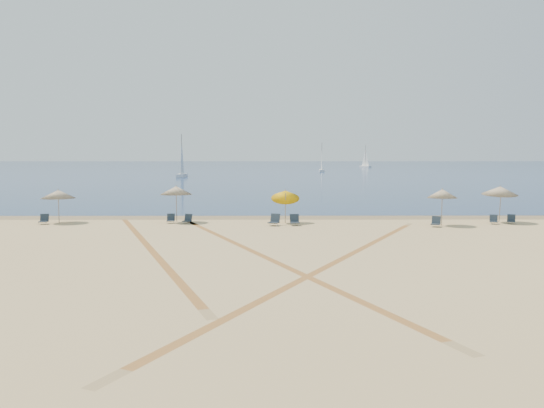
# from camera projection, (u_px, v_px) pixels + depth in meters

# --- Properties ---
(ground) EXTENTS (160.00, 160.00, 0.00)m
(ground) POSITION_uv_depth(u_px,v_px,m) (276.00, 306.00, 16.66)
(ground) COLOR tan
(ground) RESTS_ON ground
(ocean) EXTENTS (500.00, 500.00, 0.00)m
(ocean) POSITION_uv_depth(u_px,v_px,m) (269.00, 166.00, 240.83)
(ocean) COLOR #0C2151
(ocean) RESTS_ON ground
(wet_sand) EXTENTS (500.00, 500.00, 0.00)m
(wet_sand) POSITION_uv_depth(u_px,v_px,m) (272.00, 217.00, 40.57)
(wet_sand) COLOR olive
(wet_sand) RESTS_ON ground
(umbrella_1) EXTENTS (2.23, 2.23, 2.22)m
(umbrella_1) POSITION_uv_depth(u_px,v_px,m) (58.00, 194.00, 37.21)
(umbrella_1) COLOR gray
(umbrella_1) RESTS_ON ground
(umbrella_2) EXTENTS (2.13, 2.13, 2.46)m
(umbrella_2) POSITION_uv_depth(u_px,v_px,m) (176.00, 190.00, 37.47)
(umbrella_2) COLOR gray
(umbrella_2) RESTS_ON ground
(umbrella_3) EXTENTS (1.87, 1.94, 2.48)m
(umbrella_3) POSITION_uv_depth(u_px,v_px,m) (285.00, 194.00, 37.08)
(umbrella_3) COLOR gray
(umbrella_3) RESTS_ON ground
(umbrella_4) EXTENTS (1.89, 1.89, 2.37)m
(umbrella_4) POSITION_uv_depth(u_px,v_px,m) (442.00, 194.00, 35.68)
(umbrella_4) COLOR gray
(umbrella_4) RESTS_ON ground
(umbrella_5) EXTENTS (2.31, 2.35, 2.51)m
(umbrella_5) POSITION_uv_depth(u_px,v_px,m) (500.00, 191.00, 37.27)
(umbrella_5) COLOR gray
(umbrella_5) RESTS_ON ground
(chair_2) EXTENTS (0.60, 0.69, 0.65)m
(chair_2) POSITION_uv_depth(u_px,v_px,m) (44.00, 220.00, 36.54)
(chair_2) COLOR #1B232D
(chair_2) RESTS_ON ground
(chair_3) EXTENTS (0.55, 0.63, 0.61)m
(chair_3) POSITION_uv_depth(u_px,v_px,m) (171.00, 219.00, 37.09)
(chair_3) COLOR #1B232D
(chair_3) RESTS_ON ground
(chair_4) EXTENTS (0.65, 0.71, 0.61)m
(chair_4) POSITION_uv_depth(u_px,v_px,m) (188.00, 219.00, 36.89)
(chair_4) COLOR #1B232D
(chair_4) RESTS_ON ground
(chair_5) EXTENTS (0.83, 0.89, 0.74)m
(chair_5) POSITION_uv_depth(u_px,v_px,m) (274.00, 220.00, 35.78)
(chair_5) COLOR #1B232D
(chair_5) RESTS_ON ground
(chair_6) EXTENTS (0.64, 0.73, 0.70)m
(chair_6) POSITION_uv_depth(u_px,v_px,m) (295.00, 220.00, 35.89)
(chair_6) COLOR #1B232D
(chair_6) RESTS_ON ground
(chair_7) EXTENTS (0.75, 0.80, 0.65)m
(chair_7) POSITION_uv_depth(u_px,v_px,m) (436.00, 222.00, 35.14)
(chair_7) COLOR #1B232D
(chair_7) RESTS_ON ground
(chair_8) EXTENTS (0.65, 0.70, 0.59)m
(chair_8) POSITION_uv_depth(u_px,v_px,m) (494.00, 220.00, 36.59)
(chair_8) COLOR #1B232D
(chair_8) RESTS_ON ground
(chair_9) EXTENTS (0.69, 0.73, 0.60)m
(chair_9) POSITION_uv_depth(u_px,v_px,m) (511.00, 220.00, 36.70)
(chair_9) COLOR #1B232D
(chair_9) RESTS_ON ground
(sailboat_0) EXTENTS (3.75, 5.66, 8.35)m
(sailboat_0) POSITION_uv_depth(u_px,v_px,m) (365.00, 161.00, 210.45)
(sailboat_0) COLOR white
(sailboat_0) RESTS_ON ocean
(sailboat_1) EXTENTS (1.57, 5.93, 8.81)m
(sailboat_1) POSITION_uv_depth(u_px,v_px,m) (182.00, 164.00, 116.66)
(sailboat_1) COLOR white
(sailboat_1) RESTS_ON ocean
(sailboat_2) EXTENTS (1.65, 5.40, 7.95)m
(sailboat_2) POSITION_uv_depth(u_px,v_px,m) (322.00, 163.00, 155.47)
(sailboat_2) COLOR white
(sailboat_2) RESTS_ON ocean
(tire_tracks) EXTENTS (46.28, 42.78, 0.00)m
(tire_tracks) POSITION_uv_depth(u_px,v_px,m) (239.00, 251.00, 26.18)
(tire_tracks) COLOR tan
(tire_tracks) RESTS_ON ground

